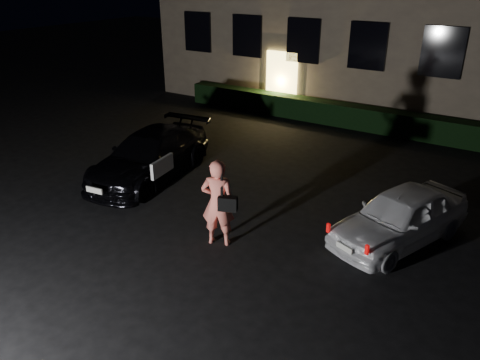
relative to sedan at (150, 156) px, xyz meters
The scene contains 5 objects.
ground 4.47m from the sedan, 38.86° to the right, with size 80.00×80.00×0.00m, color black.
hedge 8.46m from the sedan, 66.02° to the left, with size 15.00×0.70×0.85m, color black.
sedan is the anchor object (origin of this frame).
hatch 7.08m from the sedan, ahead, with size 2.66×3.87×1.22m.
man 4.24m from the sedan, 27.15° to the right, with size 0.93×0.71×1.99m.
Camera 1 is at (5.52, -6.44, 5.58)m, focal length 35.00 mm.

